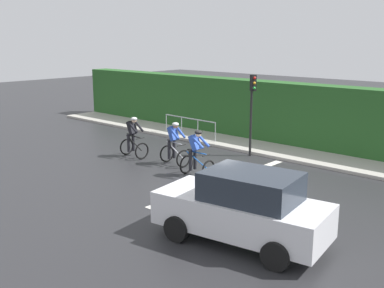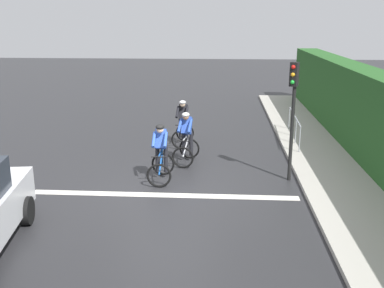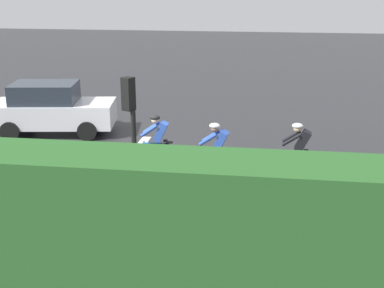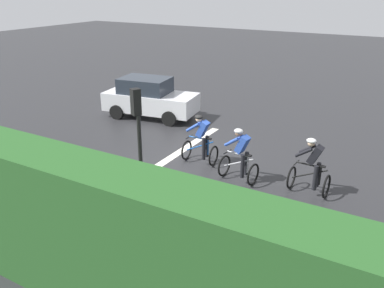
{
  "view_description": "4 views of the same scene",
  "coord_description": "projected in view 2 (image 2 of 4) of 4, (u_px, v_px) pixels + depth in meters",
  "views": [
    {
      "loc": [
        -11.88,
        -9.57,
        4.77
      ],
      "look_at": [
        0.26,
        1.46,
        0.99
      ],
      "focal_mm": 43.27,
      "sensor_mm": 36.0,
      "label": 1
    },
    {
      "loc": [
        1.43,
        -11.0,
        4.46
      ],
      "look_at": [
        0.64,
        1.25,
        0.98
      ],
      "focal_mm": 41.6,
      "sensor_mm": 36.0,
      "label": 2
    },
    {
      "loc": [
        12.6,
        3.52,
        5.11
      ],
      "look_at": [
        0.39,
        1.82,
        1.09
      ],
      "focal_mm": 47.6,
      "sensor_mm": 36.0,
      "label": 3
    },
    {
      "loc": [
        10.69,
        6.73,
        5.63
      ],
      "look_at": [
        0.5,
        0.89,
        0.93
      ],
      "focal_mm": 37.75,
      "sensor_mm": 36.0,
      "label": 4
    }
  ],
  "objects": [
    {
      "name": "pedestrian_railing_kerbside",
      "position": [
        294.0,
        122.0,
        16.36
      ],
      "size": [
        0.18,
        3.34,
        1.03
      ],
      "color": "#999EA3",
      "rests_on": "ground"
    },
    {
      "name": "road_marking_stop_line",
      "position": [
        164.0,
        195.0,
        11.62
      ],
      "size": [
        7.0,
        0.3,
        0.01
      ],
      "primitive_type": "cube",
      "color": "silver",
      "rests_on": "ground"
    },
    {
      "name": "cyclist_second",
      "position": [
        186.0,
        139.0,
        14.01
      ],
      "size": [
        0.81,
        1.16,
        1.66
      ],
      "color": "black",
      "rests_on": "ground"
    },
    {
      "name": "stone_wall_low",
      "position": [
        371.0,
        161.0,
        13.32
      ],
      "size": [
        0.44,
        25.92,
        0.68
      ],
      "primitive_type": "cube",
      "color": "gray",
      "rests_on": "ground"
    },
    {
      "name": "cyclist_lead",
      "position": [
        183.0,
        124.0,
        16.01
      ],
      "size": [
        0.75,
        1.12,
        1.66
      ],
      "color": "black",
      "rests_on": "ground"
    },
    {
      "name": "cyclist_mid",
      "position": [
        161.0,
        154.0,
        12.46
      ],
      "size": [
        0.7,
        1.09,
        1.66
      ],
      "color": "black",
      "rests_on": "ground"
    },
    {
      "name": "traffic_light_near_crossing",
      "position": [
        293.0,
        104.0,
        12.06
      ],
      "size": [
        0.27,
        0.29,
        3.34
      ],
      "color": "black",
      "rests_on": "ground"
    },
    {
      "name": "sidewalk_kerb",
      "position": [
        339.0,
        169.0,
        13.46
      ],
      "size": [
        2.8,
        25.92,
        0.12
      ],
      "primitive_type": "cube",
      "color": "#ADA89E",
      "rests_on": "ground"
    },
    {
      "name": "ground_plane",
      "position": [
        165.0,
        191.0,
        11.87
      ],
      "size": [
        80.0,
        80.0,
        0.0
      ],
      "primitive_type": "plane",
      "color": "#28282B"
    }
  ]
}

